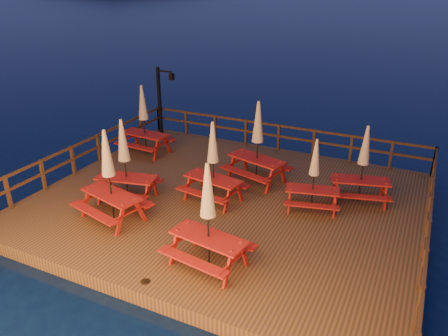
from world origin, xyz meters
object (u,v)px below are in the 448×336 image
Objects in this scene: picnic_table_0 at (109,174)px; picnic_table_1 at (125,160)px; picnic_table_2 at (363,163)px; lamp_post at (162,95)px.

picnic_table_0 reaches higher than picnic_table_1.
picnic_table_2 is at bearing 11.95° from picnic_table_1.
picnic_table_0 is 1.10× the size of picnic_table_2.
picnic_table_1 is at bearing -170.37° from picnic_table_2.
lamp_post is 7.70m from picnic_table_0.
picnic_table_0 is at bearing -68.27° from lamp_post.
lamp_post is at bearing 99.52° from picnic_table_1.
picnic_table_0 is at bearing -86.33° from picnic_table_1.
lamp_post is 6.48m from picnic_table_1.
lamp_post is 1.11× the size of picnic_table_1.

